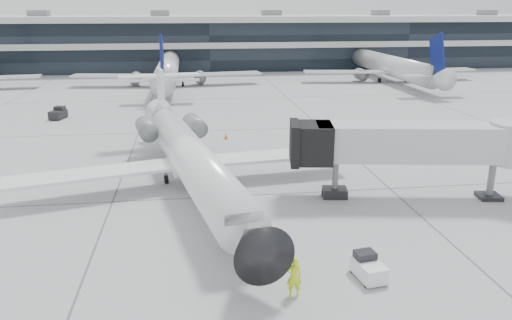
{
  "coord_description": "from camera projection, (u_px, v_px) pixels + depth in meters",
  "views": [
    {
      "loc": [
        -4.43,
        -33.06,
        12.8
      ],
      "look_at": [
        0.01,
        0.07,
        2.6
      ],
      "focal_mm": 35.0,
      "sensor_mm": 36.0,
      "label": 1
    }
  ],
  "objects": [
    {
      "name": "baggage_tug",
      "position": [
        368.0,
        268.0,
        24.56
      ],
      "size": [
        1.45,
        2.11,
        1.24
      ],
      "rotation": [
        0.0,
        0.0,
        0.16
      ],
      "color": "white",
      "rests_on": "ground"
    },
    {
      "name": "terminal",
      "position": [
        208.0,
        44.0,
        111.92
      ],
      "size": [
        170.0,
        22.0,
        10.0
      ],
      "primitive_type": "cube",
      "color": "black",
      "rests_on": "ground"
    },
    {
      "name": "far_tug",
      "position": [
        58.0,
        113.0,
        60.05
      ],
      "size": [
        1.91,
        2.56,
        1.46
      ],
      "rotation": [
        0.0,
        0.0,
        -0.27
      ],
      "color": "black",
      "rests_on": "ground"
    },
    {
      "name": "jet_bridge",
      "position": [
        427.0,
        143.0,
        34.02
      ],
      "size": [
        16.99,
        5.72,
        5.46
      ],
      "rotation": [
        0.0,
        0.0,
        -0.16
      ],
      "color": "#A5A6A9",
      "rests_on": "ground"
    },
    {
      "name": "bg_jet_center",
      "position": [
        169.0,
        85.0,
        86.77
      ],
      "size": [
        32.0,
        40.0,
        9.6
      ],
      "primitive_type": null,
      "color": "silver",
      "rests_on": "ground"
    },
    {
      "name": "ground",
      "position": [
        256.0,
        195.0,
        35.64
      ],
      "size": [
        220.0,
        220.0,
        0.0
      ],
      "primitive_type": "plane",
      "color": "#98979A",
      "rests_on": "ground"
    },
    {
      "name": "ramp_worker",
      "position": [
        294.0,
        276.0,
        22.9
      ],
      "size": [
        0.73,
        0.49,
        1.98
      ],
      "primitive_type": "imported",
      "rotation": [
        0.0,
        0.0,
        3.17
      ],
      "color": "#D4FF1A",
      "rests_on": "ground"
    },
    {
      "name": "regional_jet",
      "position": [
        189.0,
        154.0,
        36.67
      ],
      "size": [
        25.38,
        31.63,
        7.34
      ],
      "rotation": [
        0.0,
        0.0,
        0.19
      ],
      "color": "white",
      "rests_on": "ground"
    },
    {
      "name": "traffic_cone",
      "position": [
        226.0,
        136.0,
        50.84
      ],
      "size": [
        0.5,
        0.5,
        0.6
      ],
      "rotation": [
        0.0,
        0.0,
        -0.27
      ],
      "color": "#FB5A0D",
      "rests_on": "ground"
    },
    {
      "name": "bg_jet_right",
      "position": [
        388.0,
        81.0,
        91.85
      ],
      "size": [
        32.0,
        40.0,
        9.6
      ],
      "primitive_type": null,
      "color": "silver",
      "rests_on": "ground"
    }
  ]
}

